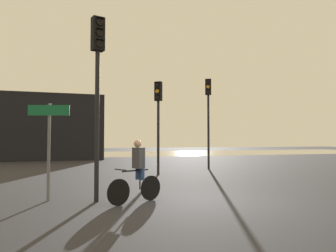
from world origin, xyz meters
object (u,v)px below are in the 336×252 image
traffic_light_center (158,110)px  cyclist (137,171)px  traffic_light_far_right (208,107)px  traffic_light_near_left (98,74)px  direction_sign_post (49,137)px  distant_building (10,127)px

traffic_light_center → cyclist: bearing=107.3°
traffic_light_far_right → traffic_light_near_left: bearing=79.4°
direction_sign_post → cyclist: bearing=172.9°
traffic_light_center → traffic_light_far_right: size_ratio=0.86×
traffic_light_center → traffic_light_near_left: 6.80m
traffic_light_far_right → traffic_light_center: bearing=61.3°
traffic_light_near_left → cyclist: size_ratio=3.02×
traffic_light_far_right → direction_sign_post: (-8.14, -7.54, -1.79)m
traffic_light_center → traffic_light_near_left: bearing=98.1°
traffic_light_near_left → direction_sign_post: bearing=-38.6°
cyclist → traffic_light_near_left: bearing=40.5°
distant_building → traffic_light_center: size_ratio=3.34×
distant_building → direction_sign_post: 19.96m
traffic_light_near_left → traffic_light_far_right: bearing=-146.3°
direction_sign_post → cyclist: direction_sign_post is taller
cyclist → direction_sign_post: bearing=40.4°
traffic_light_far_right → cyclist: traffic_light_far_right is taller
traffic_light_center → direction_sign_post: size_ratio=1.67×
traffic_light_near_left → direction_sign_post: size_ratio=1.88×
distant_building → traffic_light_far_right: distant_building is taller
traffic_light_far_right → cyclist: bearing=85.1°
traffic_light_far_right → cyclist: (-5.93, -8.48, -2.67)m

